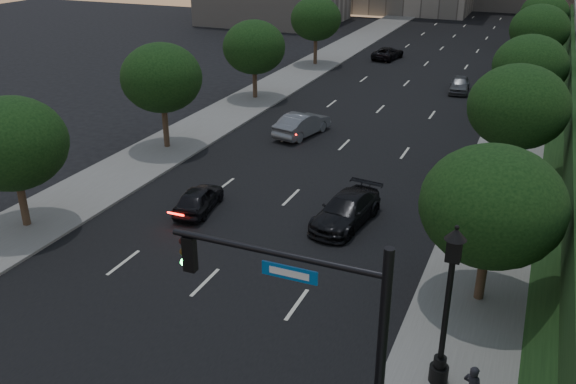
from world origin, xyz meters
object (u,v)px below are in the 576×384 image
at_px(sedan_near_left, 199,199).
at_px(sedan_mid_left, 302,124).
at_px(street_lamp, 446,315).
at_px(traffic_signal_mast, 336,361).
at_px(pedestrian_c, 487,206).
at_px(sedan_far_right, 460,84).
at_px(sedan_near_right, 346,210).
at_px(sedan_far_left, 388,53).
at_px(pedestrian_b, 498,239).

distance_m(sedan_near_left, sedan_mid_left, 13.03).
distance_m(street_lamp, sedan_near_left, 15.73).
relative_size(traffic_signal_mast, pedestrian_c, 3.63).
distance_m(street_lamp, sedan_far_right, 37.36).
bearing_deg(pedestrian_c, street_lamp, 90.73).
xyz_separation_m(sedan_mid_left, sedan_near_right, (6.85, -11.56, -0.07)).
xyz_separation_m(traffic_signal_mast, street_lamp, (1.97, 4.48, -1.04)).
xyz_separation_m(street_lamp, sedan_far_left, (-13.95, 48.05, -2.00)).
bearing_deg(street_lamp, pedestrian_b, 84.42).
xyz_separation_m(pedestrian_b, pedestrian_c, (-0.76, 2.94, 0.10)).
height_order(sedan_far_left, pedestrian_c, pedestrian_c).
bearing_deg(sedan_mid_left, sedan_near_left, 100.50).
bearing_deg(pedestrian_c, sedan_mid_left, -34.29).
height_order(sedan_near_left, sedan_far_left, sedan_near_left).
height_order(street_lamp, sedan_near_right, street_lamp).
distance_m(street_lamp, pedestrian_b, 8.98).
height_order(street_lamp, sedan_near_left, street_lamp).
bearing_deg(pedestrian_b, sedan_near_right, 15.99).
relative_size(street_lamp, pedestrian_c, 2.92).
height_order(sedan_near_left, sedan_near_right, sedan_near_right).
bearing_deg(street_lamp, sedan_mid_left, 121.63).
distance_m(traffic_signal_mast, sedan_mid_left, 27.97).
bearing_deg(traffic_signal_mast, street_lamp, 66.27).
bearing_deg(pedestrian_c, sedan_near_right, 20.82).
distance_m(sedan_near_right, sedan_far_right, 27.50).
bearing_deg(sedan_near_right, street_lamp, -49.53).
xyz_separation_m(sedan_near_right, sedan_far_right, (1.22, 27.47, -0.04)).
height_order(sedan_near_left, sedan_far_right, sedan_far_right).
bearing_deg(sedan_mid_left, traffic_signal_mast, 125.56).
xyz_separation_m(sedan_far_left, pedestrian_b, (14.81, -39.26, 0.37)).
distance_m(sedan_near_left, pedestrian_c, 13.98).
relative_size(sedan_near_left, sedan_far_left, 0.84).
xyz_separation_m(sedan_far_right, pedestrian_c, (5.00, -25.26, 0.43)).
xyz_separation_m(sedan_near_left, pedestrian_b, (14.23, 0.74, 0.35)).
height_order(traffic_signal_mast, sedan_far_right, traffic_signal_mast).
bearing_deg(sedan_far_right, traffic_signal_mast, -90.84).
bearing_deg(sedan_near_right, sedan_far_left, 109.20).
distance_m(sedan_far_left, pedestrian_b, 41.97).
relative_size(sedan_far_left, sedan_near_right, 0.92).
relative_size(sedan_far_right, pedestrian_c, 2.08).
relative_size(sedan_near_left, pedestrian_b, 2.25).
xyz_separation_m(traffic_signal_mast, sedan_near_right, (-4.15, 13.99, -2.95)).
xyz_separation_m(sedan_near_right, pedestrian_b, (6.98, -0.73, 0.29)).
bearing_deg(street_lamp, traffic_signal_mast, -113.73).
relative_size(sedan_mid_left, pedestrian_c, 2.50).
bearing_deg(pedestrian_b, sedan_far_left, -47.40).
distance_m(sedan_mid_left, pedestrian_c, 16.08).
xyz_separation_m(sedan_mid_left, pedestrian_b, (13.83, -12.28, 0.22)).
bearing_deg(sedan_far_left, street_lamp, 115.76).
bearing_deg(sedan_near_left, street_lamp, 140.11).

